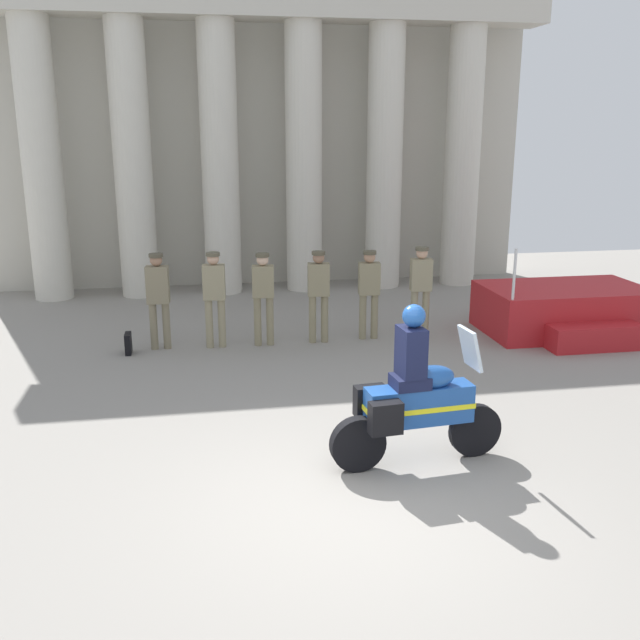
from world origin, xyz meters
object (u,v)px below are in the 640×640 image
object	(u,v)px
officer_in_row_3	(319,289)
briefcase_on_ground	(128,343)
officer_in_row_2	(263,292)
officer_in_row_4	(369,287)
officer_in_row_5	(421,285)
officer_in_row_1	(214,292)
officer_in_row_0	(158,294)
motorcycle_with_rider	(413,399)
reviewing_stand	(565,311)

from	to	relation	value
officer_in_row_3	briefcase_on_ground	distance (m)	3.43
officer_in_row_2	briefcase_on_ground	bearing A→B (deg)	8.14
officer_in_row_4	officer_in_row_5	world-z (taller)	officer_in_row_5
officer_in_row_1	briefcase_on_ground	xyz separation A→B (m)	(-1.50, -0.12, -0.82)
officer_in_row_0	officer_in_row_1	xyz separation A→B (m)	(0.96, -0.07, 0.01)
officer_in_row_3	officer_in_row_5	distance (m)	1.88
officer_in_row_5	motorcycle_with_rider	size ratio (longest dim) A/B	0.81
officer_in_row_2	officer_in_row_3	xyz separation A→B (m)	(0.99, 0.01, 0.00)
officer_in_row_2	officer_in_row_5	xyz separation A→B (m)	(2.86, -0.04, 0.02)
officer_in_row_2	officer_in_row_4	xyz separation A→B (m)	(1.93, 0.08, -0.02)
motorcycle_with_rider	officer_in_row_5	bearing A→B (deg)	66.11
officer_in_row_1	officer_in_row_2	bearing A→B (deg)	-175.32
officer_in_row_2	officer_in_row_4	world-z (taller)	officer_in_row_2
officer_in_row_5	officer_in_row_3	bearing A→B (deg)	4.37
officer_in_row_0	officer_in_row_2	distance (m)	1.81
officer_in_row_1	officer_in_row_5	world-z (taller)	officer_in_row_1
officer_in_row_0	officer_in_row_3	bearing A→B (deg)	-176.00
reviewing_stand	officer_in_row_1	xyz separation A→B (m)	(-6.53, 0.19, 0.58)
reviewing_stand	briefcase_on_ground	distance (m)	8.03
officer_in_row_0	motorcycle_with_rider	size ratio (longest dim) A/B	0.81
officer_in_row_1	briefcase_on_ground	distance (m)	1.71
officer_in_row_0	officer_in_row_5	bearing A→B (deg)	-175.85
officer_in_row_3	officer_in_row_2	bearing A→B (deg)	6.11
officer_in_row_3	officer_in_row_0	bearing A→B (deg)	4.00
officer_in_row_4	motorcycle_with_rider	size ratio (longest dim) A/B	0.78
reviewing_stand	officer_in_row_2	bearing A→B (deg)	178.24
officer_in_row_1	officer_in_row_4	size ratio (longest dim) A/B	1.04
officer_in_row_1	officer_in_row_4	xyz separation A→B (m)	(2.78, 0.07, -0.04)
officer_in_row_0	officer_in_row_4	xyz separation A→B (m)	(3.74, -0.00, -0.03)
officer_in_row_3	officer_in_row_5	world-z (taller)	officer_in_row_5
officer_in_row_1	officer_in_row_2	xyz separation A→B (m)	(0.85, -0.01, -0.02)
motorcycle_with_rider	briefcase_on_ground	world-z (taller)	motorcycle_with_rider
officer_in_row_2	officer_in_row_5	size ratio (longest dim) A/B	0.98
officer_in_row_3	briefcase_on_ground	world-z (taller)	officer_in_row_3
officer_in_row_1	officer_in_row_3	size ratio (longest dim) A/B	1.02
officer_in_row_4	officer_in_row_5	xyz separation A→B (m)	(0.93, -0.12, 0.04)
officer_in_row_1	officer_in_row_5	size ratio (longest dim) A/B	1.00
officer_in_row_2	briefcase_on_ground	world-z (taller)	officer_in_row_2
reviewing_stand	officer_in_row_4	xyz separation A→B (m)	(-3.75, 0.26, 0.54)
officer_in_row_2	officer_in_row_4	distance (m)	1.93
officer_in_row_1	motorcycle_with_rider	bearing A→B (deg)	118.49
motorcycle_with_rider	briefcase_on_ground	distance (m)	6.04
officer_in_row_3	officer_in_row_5	bearing A→B (deg)	-175.63
officer_in_row_0	officer_in_row_5	size ratio (longest dim) A/B	1.00
officer_in_row_3	officer_in_row_4	size ratio (longest dim) A/B	1.02
officer_in_row_5	motorcycle_with_rider	xyz separation A→B (m)	(-1.64, -4.89, -0.21)
reviewing_stand	officer_in_row_5	xyz separation A→B (m)	(-2.81, 0.14, 0.58)
officer_in_row_5	officer_in_row_2	bearing A→B (deg)	4.97
officer_in_row_0	officer_in_row_2	world-z (taller)	officer_in_row_0
officer_in_row_2	officer_in_row_4	size ratio (longest dim) A/B	1.02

